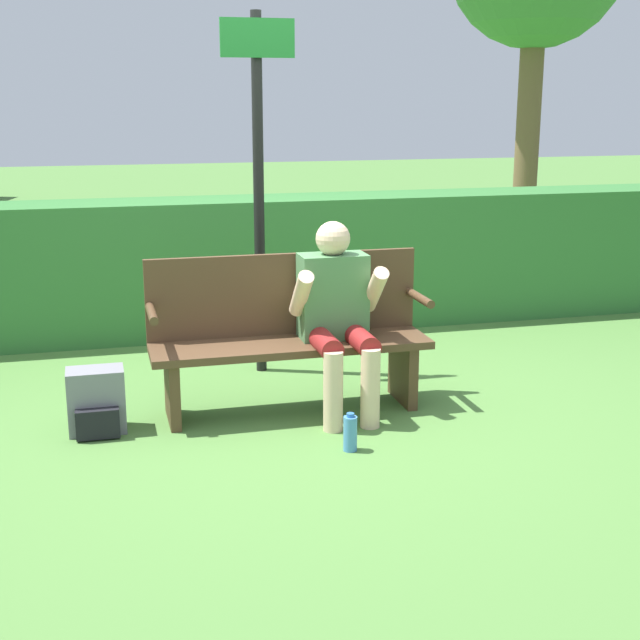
# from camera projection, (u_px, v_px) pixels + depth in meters

# --- Properties ---
(ground_plane) EXTENTS (40.00, 40.00, 0.00)m
(ground_plane) POSITION_uv_depth(u_px,v_px,m) (291.00, 411.00, 5.31)
(ground_plane) COLOR #4C7A38
(hedge_back) EXTENTS (12.00, 0.60, 1.05)m
(hedge_back) POSITION_uv_depth(u_px,v_px,m) (237.00, 265.00, 7.01)
(hedge_back) COLOR #337033
(hedge_back) RESTS_ON ground
(park_bench) EXTENTS (1.64, 0.42, 0.92)m
(park_bench) POSITION_uv_depth(u_px,v_px,m) (288.00, 334.00, 5.26)
(park_bench) COLOR #513823
(park_bench) RESTS_ON ground
(person_seated) EXTENTS (0.53, 0.58, 1.12)m
(person_seated) POSITION_uv_depth(u_px,v_px,m) (337.00, 310.00, 5.17)
(person_seated) COLOR #4C7F4C
(person_seated) RESTS_ON ground
(backpack) EXTENTS (0.31, 0.27, 0.36)m
(backpack) POSITION_uv_depth(u_px,v_px,m) (97.00, 403.00, 4.93)
(backpack) COLOR slate
(backpack) RESTS_ON ground
(water_bottle) EXTENTS (0.07, 0.07, 0.21)m
(water_bottle) POSITION_uv_depth(u_px,v_px,m) (350.00, 433.00, 4.69)
(water_bottle) COLOR #4C8CCC
(water_bottle) RESTS_ON ground
(signpost) EXTENTS (0.47, 0.09, 2.34)m
(signpost) POSITION_uv_depth(u_px,v_px,m) (259.00, 170.00, 5.75)
(signpost) COLOR black
(signpost) RESTS_ON ground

